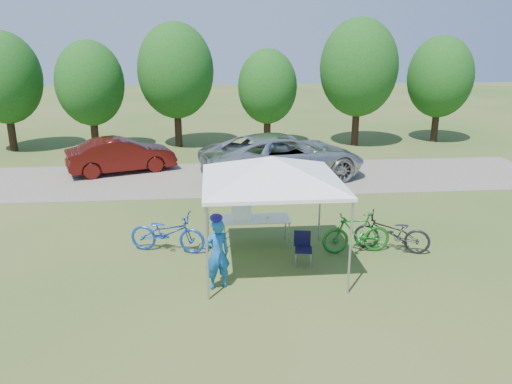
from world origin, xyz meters
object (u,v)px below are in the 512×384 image
Objects in this scene: folding_table at (256,220)px; sedan at (121,155)px; bike_green at (356,233)px; minivan at (284,157)px; cooler at (241,212)px; bike_blue at (167,233)px; cyclist at (217,254)px; bike_dark at (392,233)px; folding_chair at (303,245)px.

sedan is at bearing 121.03° from folding_table.
bike_green is 0.28× the size of minivan.
minivan is (1.65, 6.32, 0.22)m from folding_table.
cooler is 1.98m from bike_blue.
cyclist reaches higher than bike_green.
folding_chair is at bearing -56.19° from bike_dark.
bike_dark is at bearing -12.54° from folding_table.
bike_blue is (-3.34, 0.99, 0.05)m from folding_chair.
bike_dark reaches higher than folding_table.
cyclist is 0.25× the size of minivan.
bike_blue is 1.03× the size of bike_dark.
folding_table is at bearing -133.92° from cyclist.
minivan is (-0.86, 7.10, 0.37)m from bike_green.
bike_green is 7.16m from minivan.
folding_table is 3.40× the size of cooler.
bike_dark is (3.44, -0.77, -0.19)m from folding_table.
cyclist is 3.91m from bike_green.
minivan is at bearing 75.35° from folding_table.
folding_table is 0.28× the size of minivan.
bike_green is at bearing -15.06° from cooler.
folding_chair is 0.42× the size of bike_dark.
minivan is at bearing -16.16° from bike_blue.
cooler is (-1.42, 1.26, 0.46)m from folding_chair.
cyclist reaches higher than sedan.
sedan is at bearing -89.83° from cyclist.
sedan is (-7.30, 8.75, 0.19)m from bike_green.
cooler is 6.64m from minivan.
minivan is (-1.79, 7.09, 0.40)m from bike_dark.
minivan reaches higher than bike_dark.
cyclist reaches higher than cooler.
cooler is at bearing -107.44° from bike_green.
bike_green is at bearing -175.89° from cyclist.
bike_blue reaches higher than folding_chair.
bike_blue is 8.61m from sedan.
sedan is at bearing 132.11° from folding_chair.
cooler is 3.02m from bike_green.
folding_table is 2.63m from bike_green.
bike_green is at bearing 28.04° from folding_chair.
folding_table is at bearing -80.36° from bike_dark.
minivan is at bearing -175.51° from bike_green.
bike_green is at bearing -17.23° from folding_table.
folding_table is at bearing -169.20° from sedan.
sedan reaches higher than folding_chair.
bike_dark is (3.83, -0.77, -0.42)m from cooler.
minivan is (2.71, 8.68, 0.10)m from cyclist.
bike_green is (1.47, 0.48, 0.07)m from folding_chair.
folding_chair is 2.39m from cyclist.
bike_dark is at bearing 178.44° from minivan.
bike_blue is at bearing 133.28° from minivan.
cooler is at bearing -125.71° from cyclist.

